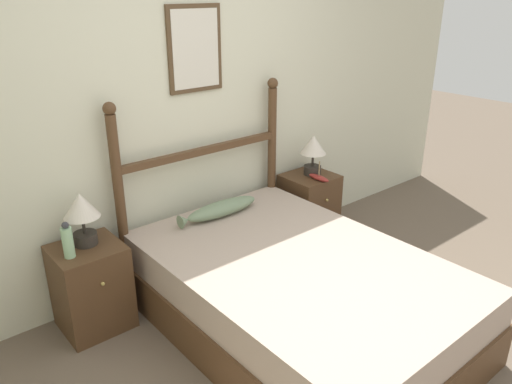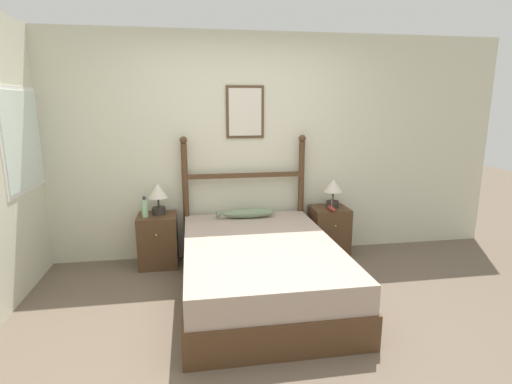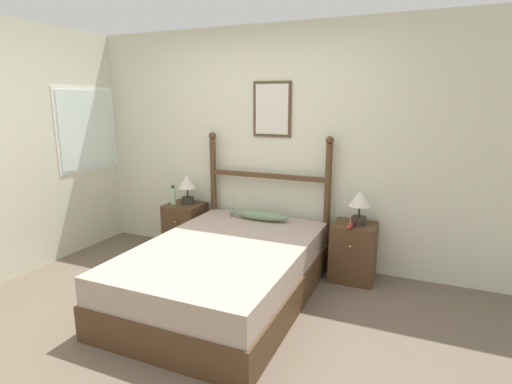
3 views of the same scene
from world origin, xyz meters
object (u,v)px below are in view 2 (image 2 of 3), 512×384
(nightstand_left, at_px, (158,240))
(bottle, at_px, (145,207))
(table_lamp_left, at_px, (158,194))
(table_lamp_right, at_px, (333,189))
(nightstand_right, at_px, (329,231))
(fish_pillow, at_px, (247,213))
(model_boat, at_px, (332,208))
(bed, at_px, (260,269))

(nightstand_left, xyz_separation_m, bottle, (-0.12, -0.06, 0.40))
(table_lamp_left, relative_size, table_lamp_right, 1.00)
(nightstand_right, bearing_deg, fish_pillow, -176.67)
(nightstand_left, bearing_deg, model_boat, -3.67)
(bed, relative_size, fish_pillow, 3.18)
(nightstand_left, xyz_separation_m, table_lamp_left, (0.02, 0.04, 0.51))
(bed, relative_size, table_lamp_right, 6.10)
(table_lamp_left, height_order, model_boat, table_lamp_left)
(table_lamp_right, bearing_deg, fish_pillow, -176.37)
(nightstand_right, xyz_separation_m, table_lamp_right, (0.03, 0.01, 0.51))
(nightstand_left, relative_size, model_boat, 2.65)
(nightstand_left, relative_size, table_lamp_left, 1.68)
(fish_pillow, bearing_deg, bottle, 179.88)
(fish_pillow, bearing_deg, bed, -90.00)
(bed, xyz_separation_m, model_boat, (0.96, 0.75, 0.35))
(table_lamp_right, xyz_separation_m, bottle, (-2.13, -0.06, -0.12))
(nightstand_right, relative_size, table_lamp_left, 1.68)
(table_lamp_left, distance_m, fish_pillow, 1.00)
(nightstand_right, bearing_deg, table_lamp_left, 178.84)
(table_lamp_right, bearing_deg, nightstand_left, -179.79)
(nightstand_left, xyz_separation_m, model_boat, (1.95, -0.13, 0.31))
(bottle, distance_m, model_boat, 2.07)
(bottle, bearing_deg, fish_pillow, -0.12)
(bed, bearing_deg, table_lamp_right, 40.80)
(bed, bearing_deg, model_boat, 37.86)
(bed, relative_size, model_boat, 9.61)
(table_lamp_right, height_order, model_boat, table_lamp_right)
(bottle, bearing_deg, nightstand_left, 25.24)
(nightstand_left, distance_m, fish_pillow, 1.03)
(fish_pillow, bearing_deg, table_lamp_right, 3.63)
(nightstand_left, relative_size, table_lamp_right, 1.68)
(bed, relative_size, nightstand_right, 3.62)
(table_lamp_left, xyz_separation_m, table_lamp_right, (1.99, -0.03, 0.00))
(fish_pillow, bearing_deg, model_boat, -4.02)
(nightstand_right, height_order, model_boat, model_boat)
(bed, height_order, table_lamp_right, table_lamp_right)
(nightstand_left, relative_size, fish_pillow, 0.88)
(nightstand_left, distance_m, model_boat, 1.98)
(bed, distance_m, table_lamp_right, 1.46)
(bottle, bearing_deg, bed, -36.52)
(bottle, height_order, model_boat, bottle)
(nightstand_right, bearing_deg, model_boat, -101.37)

